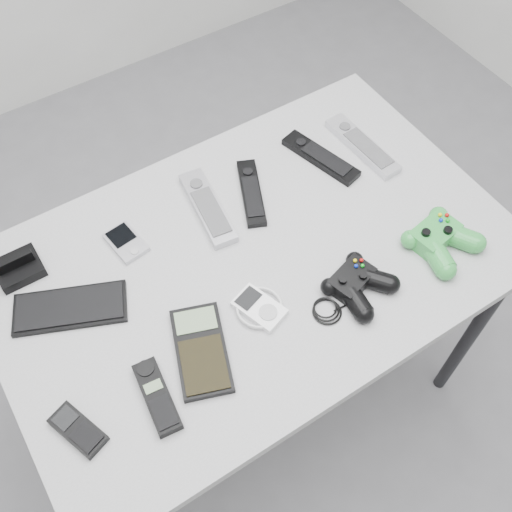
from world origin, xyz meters
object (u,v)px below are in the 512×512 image
pda_keyboard (70,308)px  controller_black (357,283)px  pda (126,242)px  mobile_phone (78,430)px  remote_black_b (321,157)px  calculator (201,350)px  controller_green (440,238)px  remote_silver_a (208,207)px  remote_black_a (251,192)px  desk (253,273)px  mp3_player (259,307)px  remote_silver_b (362,145)px  cordless_handset (157,396)px

pda_keyboard → controller_black: controller_black is taller
pda → mobile_phone: 0.42m
remote_black_b → mobile_phone: size_ratio=1.89×
calculator → controller_green: 0.57m
remote_silver_a → remote_black_b: 0.31m
controller_green → remote_black_a: bearing=119.3°
pda_keyboard → controller_green: size_ratio=1.44×
desk → pda: 0.29m
mp3_player → controller_green: (0.42, -0.07, 0.02)m
pda_keyboard → pda: pda is taller
remote_silver_a → pda_keyboard: bearing=-161.1°
pda_keyboard → controller_black: (0.52, -0.27, 0.02)m
pda_keyboard → remote_black_b: remote_black_b is taller
remote_silver_a → controller_black: size_ratio=0.98×
pda_keyboard → mobile_phone: 0.26m
pda → controller_green: 0.69m
pda → mp3_player: size_ratio=0.93×
remote_silver_a → calculator: 0.35m
remote_silver_b → controller_black: 0.41m
remote_silver_a → calculator: size_ratio=1.16×
desk → controller_black: (0.14, -0.18, 0.09)m
pda_keyboard → calculator: calculator is taller
mobile_phone → controller_green: 0.83m
desk → controller_green: size_ratio=7.07×
pda_keyboard → pda: bearing=50.8°
remote_black_a → controller_black: bearing=-57.5°
controller_black → remote_silver_b: bearing=34.1°
remote_silver_b → desk: bearing=-164.9°
remote_black_b → remote_black_a: bearing=166.0°
remote_black_b → mp3_player: remote_black_b is taller
desk → remote_black_b: bearing=27.7°
remote_black_a → remote_silver_b: bearing=20.1°
controller_green → remote_silver_a: bearing=127.6°
controller_black → remote_black_a: bearing=82.5°
calculator → controller_green: bearing=14.4°
pda_keyboard → remote_silver_a: size_ratio=1.03×
remote_silver_a → remote_silver_b: remote_silver_a is taller
cordless_handset → mp3_player: bearing=18.8°
remote_black_b → controller_green: (0.07, -0.34, 0.02)m
pda_keyboard → mp3_player: mp3_player is taller
desk → remote_black_a: (0.09, 0.15, 0.07)m
calculator → controller_green: (0.57, -0.06, 0.02)m
calculator → remote_silver_a: bearing=77.9°
pda → remote_silver_b: size_ratio=0.43×
mp3_player → pda: bearing=99.9°
remote_silver_b → mp3_player: remote_silver_b is taller
remote_silver_b → mobile_phone: (-0.87, -0.28, -0.00)m
remote_black_a → controller_green: 0.43m
remote_black_a → calculator: (-0.30, -0.28, -0.00)m
pda_keyboard → remote_black_a: size_ratio=1.19×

